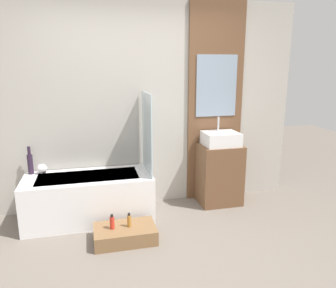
{
  "coord_description": "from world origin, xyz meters",
  "views": [
    {
      "loc": [
        -0.61,
        -2.53,
        1.82
      ],
      "look_at": [
        0.19,
        0.72,
        1.0
      ],
      "focal_mm": 35.0,
      "sensor_mm": 36.0,
      "label": 1
    }
  ],
  "objects_px": {
    "bathtub": "(89,198)",
    "vase_tall_dark": "(30,163)",
    "wooden_step_bench": "(125,234)",
    "vase_round_light": "(42,169)",
    "sink": "(221,139)",
    "bottle_soap_secondary": "(129,221)",
    "bottle_soap_primary": "(112,222)"
  },
  "relations": [
    {
      "from": "bottle_soap_primary",
      "to": "bathtub",
      "type": "bearing_deg",
      "value": 110.29
    },
    {
      "from": "bottle_soap_secondary",
      "to": "wooden_step_bench",
      "type": "bearing_deg",
      "value": 180.0
    },
    {
      "from": "vase_round_light",
      "to": "bottle_soap_primary",
      "type": "distance_m",
      "value": 1.16
    },
    {
      "from": "wooden_step_bench",
      "to": "vase_round_light",
      "type": "relative_size",
      "value": 5.3
    },
    {
      "from": "vase_round_light",
      "to": "bottle_soap_secondary",
      "type": "relative_size",
      "value": 0.78
    },
    {
      "from": "wooden_step_bench",
      "to": "bottle_soap_primary",
      "type": "relative_size",
      "value": 4.03
    },
    {
      "from": "sink",
      "to": "vase_round_light",
      "type": "distance_m",
      "value": 2.23
    },
    {
      "from": "wooden_step_bench",
      "to": "sink",
      "type": "height_order",
      "value": "sink"
    },
    {
      "from": "sink",
      "to": "vase_round_light",
      "type": "xyz_separation_m",
      "value": [
        -2.21,
        0.12,
        -0.27
      ]
    },
    {
      "from": "vase_round_light",
      "to": "sink",
      "type": "bearing_deg",
      "value": -3.05
    },
    {
      "from": "wooden_step_bench",
      "to": "bottle_soap_secondary",
      "type": "bearing_deg",
      "value": 0.0
    },
    {
      "from": "bottle_soap_secondary",
      "to": "bottle_soap_primary",
      "type": "bearing_deg",
      "value": 180.0
    },
    {
      "from": "vase_tall_dark",
      "to": "vase_round_light",
      "type": "distance_m",
      "value": 0.15
    },
    {
      "from": "sink",
      "to": "vase_round_light",
      "type": "relative_size",
      "value": 3.67
    },
    {
      "from": "bathtub",
      "to": "wooden_step_bench",
      "type": "bearing_deg",
      "value": -59.65
    },
    {
      "from": "wooden_step_bench",
      "to": "bottle_soap_secondary",
      "type": "distance_m",
      "value": 0.15
    },
    {
      "from": "sink",
      "to": "bottle_soap_secondary",
      "type": "bearing_deg",
      "value": -151.86
    },
    {
      "from": "bathtub",
      "to": "vase_tall_dark",
      "type": "relative_size",
      "value": 4.41
    },
    {
      "from": "bottle_soap_primary",
      "to": "bottle_soap_secondary",
      "type": "distance_m",
      "value": 0.18
    },
    {
      "from": "vase_round_light",
      "to": "bottle_soap_secondary",
      "type": "height_order",
      "value": "vase_round_light"
    },
    {
      "from": "vase_tall_dark",
      "to": "bottle_soap_secondary",
      "type": "distance_m",
      "value": 1.42
    },
    {
      "from": "bathtub",
      "to": "sink",
      "type": "height_order",
      "value": "sink"
    },
    {
      "from": "bathtub",
      "to": "bottle_soap_secondary",
      "type": "height_order",
      "value": "bathtub"
    },
    {
      "from": "sink",
      "to": "bottle_soap_primary",
      "type": "bearing_deg",
      "value": -154.81
    },
    {
      "from": "wooden_step_bench",
      "to": "vase_tall_dark",
      "type": "distance_m",
      "value": 1.44
    },
    {
      "from": "bathtub",
      "to": "bottle_soap_primary",
      "type": "height_order",
      "value": "bathtub"
    },
    {
      "from": "bathtub",
      "to": "vase_tall_dark",
      "type": "bearing_deg",
      "value": 159.78
    },
    {
      "from": "vase_tall_dark",
      "to": "bottle_soap_secondary",
      "type": "bearing_deg",
      "value": -38.51
    },
    {
      "from": "sink",
      "to": "vase_round_light",
      "type": "bearing_deg",
      "value": 176.95
    },
    {
      "from": "wooden_step_bench",
      "to": "vase_tall_dark",
      "type": "xyz_separation_m",
      "value": [
        -1.0,
        0.84,
        0.61
      ]
    },
    {
      "from": "vase_round_light",
      "to": "bottle_soap_secondary",
      "type": "xyz_separation_m",
      "value": [
        0.92,
        -0.81,
        -0.38
      ]
    },
    {
      "from": "bottle_soap_secondary",
      "to": "vase_tall_dark",
      "type": "bearing_deg",
      "value": 141.49
    }
  ]
}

